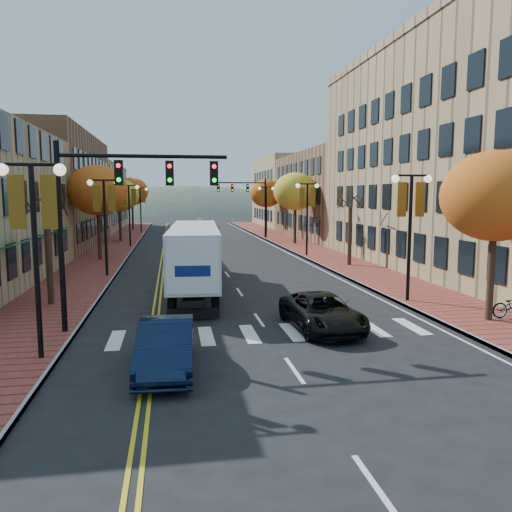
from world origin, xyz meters
name	(u,v)px	position (x,y,z in m)	size (l,w,h in m)	color
ground	(280,350)	(0.00, 0.00, 0.00)	(200.00, 200.00, 0.00)	black
sidewalk_left	(113,249)	(-9.00, 32.50, 0.07)	(4.00, 85.00, 0.15)	brown
sidewalk_right	(299,245)	(9.00, 32.50, 0.07)	(4.00, 85.00, 0.15)	brown
building_left_mid	(30,191)	(-17.00, 36.00, 5.50)	(12.00, 24.00, 11.00)	brown
building_left_far	(78,197)	(-17.00, 61.00, 4.75)	(12.00, 26.00, 9.50)	#9E8966
building_right_near	(493,160)	(18.50, 16.00, 7.50)	(15.00, 28.00, 15.00)	#997F5B
building_right_mid	(356,196)	(18.50, 42.00, 5.00)	(15.00, 24.00, 10.00)	brown
building_right_far	(307,192)	(18.50, 64.00, 5.50)	(15.00, 20.00, 11.00)	#9E8966
tree_left_a	(49,258)	(-9.00, 8.00, 2.25)	(0.28, 0.28, 4.20)	#382619
tree_left_b	(97,190)	(-9.00, 24.00, 5.45)	(4.48, 4.48, 7.21)	#382619
tree_left_c	(119,195)	(-9.00, 40.00, 5.05)	(4.16, 4.16, 6.69)	#382619
tree_left_d	(132,191)	(-9.00, 58.00, 5.60)	(4.61, 4.61, 7.42)	#382619
tree_right_a	(496,196)	(9.00, 2.00, 5.05)	(4.16, 4.16, 6.69)	#382619
tree_right_b	(350,235)	(9.00, 18.00, 2.25)	(0.28, 0.28, 4.20)	#382619
tree_right_c	(295,191)	(9.00, 34.00, 5.45)	(4.48, 4.48, 7.21)	#382619
tree_right_d	(266,193)	(9.00, 50.00, 5.29)	(4.35, 4.35, 7.00)	#382619
lamp_left_a	(34,223)	(-7.50, 0.00, 4.29)	(1.96, 0.36, 6.05)	black
lamp_left_b	(105,208)	(-7.50, 16.00, 4.29)	(1.96, 0.36, 6.05)	black
lamp_left_c	(129,203)	(-7.50, 34.00, 4.29)	(1.96, 0.36, 6.05)	black
lamp_left_d	(140,201)	(-7.50, 52.00, 4.29)	(1.96, 0.36, 6.05)	black
lamp_right_a	(411,213)	(7.50, 6.00, 4.29)	(1.96, 0.36, 6.05)	black
lamp_right_b	(307,205)	(7.50, 24.00, 4.29)	(1.96, 0.36, 6.05)	black
lamp_right_c	(266,202)	(7.50, 42.00, 4.29)	(1.96, 0.36, 6.05)	black
traffic_mast_near	(115,200)	(-5.48, 3.00, 4.92)	(6.10, 0.35, 7.00)	black
traffic_mast_far	(249,196)	(5.48, 42.00, 4.92)	(6.10, 0.34, 7.00)	black
semi_truck	(195,253)	(-2.29, 10.83, 2.06)	(3.04, 14.21, 3.53)	black
navy_sedan	(166,346)	(-3.69, -1.41, 0.74)	(1.57, 4.49, 1.48)	black
black_suv	(322,312)	(2.12, 2.19, 0.68)	(2.26, 4.90, 1.36)	black
car_far_white	(174,229)	(-3.20, 48.65, 0.77)	(1.82, 4.52, 1.54)	silver
car_far_silver	(207,222)	(2.09, 64.56, 0.72)	(2.03, 4.99, 1.45)	#929298
car_far_oncoming	(202,222)	(1.37, 65.74, 0.70)	(1.48, 4.24, 1.40)	#A2A3AA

